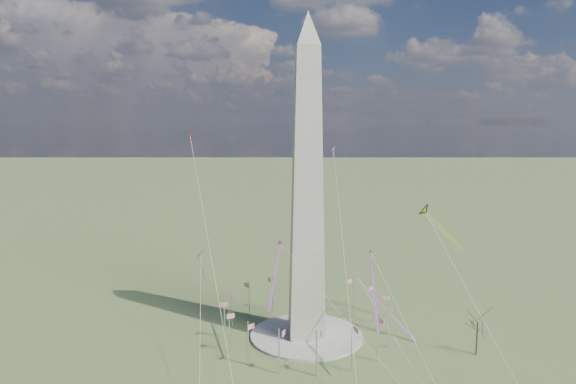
{
  "coord_description": "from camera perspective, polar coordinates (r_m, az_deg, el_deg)",
  "views": [
    {
      "loc": [
        -16.11,
        -155.89,
        68.15
      ],
      "look_at": [
        -5.93,
        0.0,
        46.87
      ],
      "focal_mm": 32.0,
      "sensor_mm": 36.0,
      "label": 1
    }
  ],
  "objects": [
    {
      "name": "kite_streamer_right",
      "position": [
        175.9,
        9.71,
        -11.47
      ],
      "size": [
        16.74,
        19.52,
        16.71
      ],
      "rotation": [
        0.0,
        0.0,
        3.84
      ],
      "color": "#FF2848",
      "rests_on": "ground"
    },
    {
      "name": "kite_streamer_left",
      "position": [
        148.47,
        9.44,
        -9.37
      ],
      "size": [
        4.42,
        23.82,
        16.38
      ],
      "rotation": [
        0.0,
        0.0,
        3.01
      ],
      "color": "#FF2848",
      "rests_on": "ground"
    },
    {
      "name": "ground",
      "position": [
        170.9,
        2.06,
        -15.75
      ],
      "size": [
        2000.0,
        2000.0,
        0.0
      ],
      "primitive_type": "plane",
      "color": "#4D6432",
      "rests_on": "ground"
    },
    {
      "name": "kite_small_white",
      "position": [
        200.89,
        5.07,
        4.69
      ],
      "size": [
        1.19,
        1.9,
        4.6
      ],
      "rotation": [
        0.0,
        0.0,
        2.85
      ],
      "color": "white",
      "rests_on": "ground"
    },
    {
      "name": "kite_diamond_purple",
      "position": [
        169.23,
        -9.63,
        -7.06
      ],
      "size": [
        2.82,
        3.72,
        10.86
      ],
      "rotation": [
        0.0,
        0.0,
        2.3
      ],
      "color": "navy",
      "rests_on": "ground"
    },
    {
      "name": "plaza",
      "position": [
        170.74,
        2.06,
        -15.63
      ],
      "size": [
        36.0,
        36.0,
        0.8
      ],
      "primitive_type": "cylinder",
      "color": "#ACA69D",
      "rests_on": "ground"
    },
    {
      "name": "washington_monument",
      "position": [
        158.01,
        2.15,
        0.41
      ],
      "size": [
        15.56,
        15.56,
        100.0
      ],
      "color": "beige",
      "rests_on": "plaza"
    },
    {
      "name": "tree_near",
      "position": [
        164.37,
        20.34,
        -13.17
      ],
      "size": [
        8.65,
        8.65,
        15.14
      ],
      "color": "#433A28",
      "rests_on": "ground"
    },
    {
      "name": "flagpole_ring",
      "position": [
        168.13,
        2.08,
        -13.48
      ],
      "size": [
        54.4,
        54.4,
        13.0
      ],
      "color": "silver",
      "rests_on": "ground"
    },
    {
      "name": "kite_delta_black",
      "position": [
        180.03,
        15.19,
        -2.25
      ],
      "size": [
        12.91,
        15.53,
        13.63
      ],
      "rotation": [
        0.0,
        0.0,
        3.77
      ],
      "color": "black",
      "rests_on": "ground"
    },
    {
      "name": "kite_small_red",
      "position": [
        188.96,
        -10.83,
        6.02
      ],
      "size": [
        1.24,
        2.1,
        5.01
      ],
      "rotation": [
        0.0,
        0.0,
        2.82
      ],
      "color": "red",
      "rests_on": "ground"
    },
    {
      "name": "kite_streamer_mid",
      "position": [
        152.57,
        -1.29,
        -8.19
      ],
      "size": [
        5.47,
        21.81,
        15.1
      ],
      "rotation": [
        0.0,
        0.0,
        2.95
      ],
      "color": "#FF2848",
      "rests_on": "ground"
    }
  ]
}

